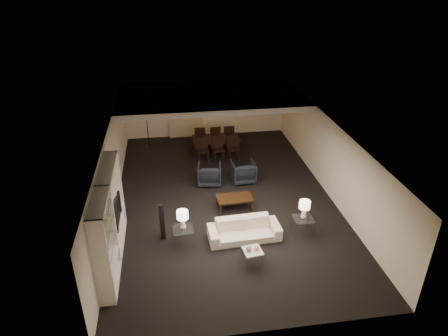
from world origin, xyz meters
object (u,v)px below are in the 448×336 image
Objects in this scene: pendant_light at (218,108)px; armchair_left at (209,174)px; coffee_table at (235,203)px; table_lamp_left at (183,220)px; television at (113,212)px; dining_table at (216,146)px; marble_table at (252,257)px; chair_nm at (218,149)px; vase_amber at (105,217)px; table_lamp_right at (304,210)px; chair_fl at (200,137)px; floor_speaker at (162,222)px; chair_fm at (214,136)px; armchair_right at (243,172)px; sofa at (244,230)px; chair_nl at (203,150)px; side_table_right at (302,226)px; vase_blue at (105,248)px; chair_nr at (234,148)px; chair_fr at (228,136)px; floor_lamp at (148,131)px.

armchair_left is at bearing -104.93° from pendant_light.
table_lamp_left is (-1.70, -1.60, 0.61)m from coffee_table.
armchair_left is 4.25m from television.
table_lamp_left is 0.31× the size of dining_table.
chair_nm is at bearing 90.40° from marble_table.
table_lamp_right is at bearing 8.86° from vase_amber.
table_lamp_left is 6.47m from chair_fl.
chair_fm is at bearing 60.08° from floor_speaker.
floor_speaker reaches higher than coffee_table.
armchair_left is 3.08m from chair_fl.
armchair_right is 0.73× the size of floor_speaker.
sofa reaches higher than marble_table.
armchair_right is 0.44× the size of dining_table.
marble_table is (0.60, -4.40, -0.14)m from armchair_left.
television reaches higher than floor_speaker.
chair_fl is (1.62, 6.03, -0.07)m from floor_speaker.
television is 5.94m from chair_nm.
side_table_right is at bearing -67.57° from chair_nl.
armchair_left is 4.43× the size of vase_blue.
chair_fl is (-1.20, 1.30, 0.00)m from chair_nr.
pendant_light is at bearing -80.69° from armchair_right.
chair_fr is (0.56, 7.48, 0.26)m from marble_table.
vase_amber is (-4.14, -4.12, 1.26)m from armchair_right.
chair_fl is at bearing 80.59° from table_lamp_left.
side_table_right is at bearing 0.00° from table_lamp_left.
pendant_light is 1.70m from chair_fl.
marble_table is 2.48× the size of vase_blue.
chair_fr is (4.10, 7.19, -1.15)m from vase_amber.
pendant_light is at bearing 89.45° from marble_table.
table_lamp_left is at bearing 78.77° from armchair_left.
vase_amber is 0.09× the size of dining_table.
table_lamp_right is 5.23m from television.
armchair_left is at bearing 97.77° from marble_table.
coffee_table is at bearing 90.00° from marble_table.
chair_fl reaches higher than armchair_right.
armchair_right is 0.85× the size of chair_fl.
chair_fr is at bearing 44.94° from chair_nl.
armchair_right reaches higher than marble_table.
marble_table is (0.00, -1.10, -0.06)m from sofa.
coffee_table is 2.41m from table_lamp_right.
marble_table is 3.87m from television.
table_lamp_right is (-0.00, 0.00, 0.55)m from side_table_right.
chair_fr is at bearing -176.31° from chair_fl.
vase_amber is 2.04m from floor_speaker.
table_lamp_left is at bearing -80.93° from floor_lamp.
table_lamp_right reaches higher than chair_nr.
dining_table is at bearing 90.36° from marble_table.
chair_nr is at bearing 108.31° from chair_fm.
chair_nl is (-0.64, 6.18, 0.26)m from marble_table.
table_lamp_right is (1.70, -1.60, 0.61)m from coffee_table.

